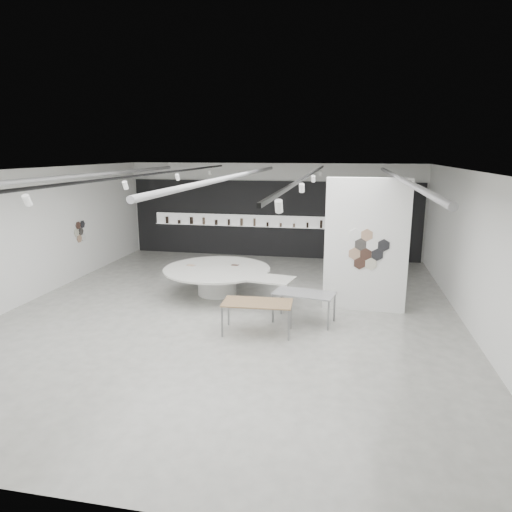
% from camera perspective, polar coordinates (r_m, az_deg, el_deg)
% --- Properties ---
extents(room, '(12.02, 14.02, 3.82)m').
position_cam_1_polar(room, '(11.94, -3.67, 2.34)').
color(room, '#A2A299').
rests_on(room, ground).
extents(back_wall_display, '(11.80, 0.27, 3.10)m').
position_cam_1_polar(back_wall_display, '(18.72, 1.83, 4.60)').
color(back_wall_display, black).
rests_on(back_wall_display, ground).
extents(partition_column, '(2.20, 0.38, 3.60)m').
position_cam_1_polar(partition_column, '(12.60, 13.58, 1.29)').
color(partition_column, white).
rests_on(partition_column, ground).
extents(display_island, '(4.36, 3.77, 0.83)m').
position_cam_1_polar(display_island, '(13.88, -4.68, -2.68)').
color(display_island, white).
rests_on(display_island, ground).
extents(sample_table_wood, '(1.69, 0.91, 0.77)m').
position_cam_1_polar(sample_table_wood, '(10.90, 0.17, -6.07)').
color(sample_table_wood, olive).
rests_on(sample_table_wood, ground).
extents(sample_table_stone, '(1.63, 1.03, 0.78)m').
position_cam_1_polar(sample_table_stone, '(11.65, 6.04, -4.90)').
color(sample_table_stone, gray).
rests_on(sample_table_stone, ground).
extents(kitchen_counter, '(1.48, 0.70, 1.13)m').
position_cam_1_polar(kitchen_counter, '(18.28, 11.95, 0.50)').
color(kitchen_counter, white).
rests_on(kitchen_counter, ground).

